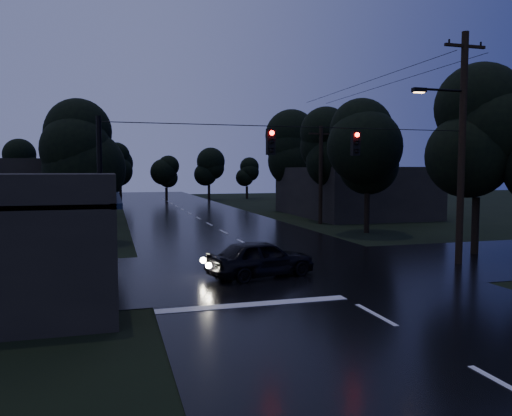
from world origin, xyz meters
TOP-DOWN VIEW (x-y plane):
  - ground at (0.00, 0.00)m, footprint 160.00×160.00m
  - main_road at (0.00, 30.00)m, footprint 12.00×120.00m
  - cross_street at (0.00, 12.00)m, footprint 60.00×9.00m
  - building_far_right at (14.00, 34.00)m, footprint 10.00×14.00m
  - building_far_left at (-14.00, 40.00)m, footprint 10.00×16.00m
  - utility_pole_main at (7.41, 11.00)m, footprint 3.50×0.30m
  - utility_pole_far at (8.30, 28.00)m, footprint 2.00×0.30m
  - anchor_pole_left at (-7.50, 11.00)m, footprint 0.18×0.18m
  - span_signals at (0.56, 10.99)m, footprint 15.00×0.37m
  - tree_corner_near at (10.00, 13.00)m, footprint 4.48×4.48m
  - tree_left_a at (-9.00, 22.00)m, footprint 3.92×3.92m
  - tree_left_b at (-9.60, 30.00)m, footprint 4.20×4.20m
  - tree_left_c at (-10.20, 40.00)m, footprint 4.48×4.48m
  - tree_right_a at (9.00, 22.00)m, footprint 4.20×4.20m
  - tree_right_b at (9.60, 30.00)m, footprint 4.48×4.48m
  - tree_right_c at (10.20, 40.00)m, footprint 4.76×4.76m
  - car at (-1.63, 10.88)m, footprint 4.54×2.67m

SIDE VIEW (x-z plane):
  - ground at x=0.00m, z-range 0.00..0.00m
  - main_road at x=0.00m, z-range -0.01..0.01m
  - cross_street at x=0.00m, z-range -0.01..0.01m
  - car at x=-1.63m, z-range 0.00..1.45m
  - building_far_right at x=14.00m, z-range 0.00..4.40m
  - building_far_left at x=-14.00m, z-range 0.00..5.00m
  - anchor_pole_left at x=-7.50m, z-range 0.00..6.00m
  - utility_pole_far at x=8.30m, z-range 0.13..7.63m
  - tree_left_a at x=-9.00m, z-range 1.11..9.37m
  - span_signals at x=0.56m, z-range 4.69..5.80m
  - utility_pole_main at x=7.41m, z-range 0.26..10.26m
  - tree_left_b at x=-9.60m, z-range 1.19..10.04m
  - tree_right_a at x=9.00m, z-range 1.19..10.04m
  - tree_corner_near at x=10.00m, z-range 1.27..10.71m
  - tree_left_c at x=-10.20m, z-range 1.27..10.71m
  - tree_right_b at x=9.60m, z-range 1.27..10.71m
  - tree_right_c at x=10.20m, z-range 1.35..11.38m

